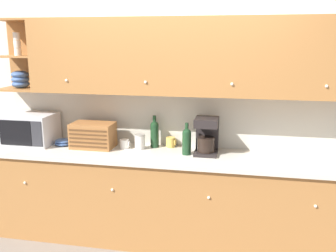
{
  "coord_description": "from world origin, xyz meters",
  "views": [
    {
      "loc": [
        0.69,
        -3.71,
        1.99
      ],
      "look_at": [
        0.0,
        -0.22,
        1.17
      ],
      "focal_mm": 40.0,
      "sensor_mm": 36.0,
      "label": 1
    }
  ],
  "objects_px": {
    "bread_box": "(93,135)",
    "wine_bottle": "(187,140)",
    "second_wine_bottle": "(155,133)",
    "bowl_stack_on_counter": "(63,142)",
    "mug": "(125,144)",
    "microwave": "(31,129)",
    "mug_blue_second": "(171,142)",
    "coffee_maker": "(207,135)",
    "storage_canister": "(140,142)"
  },
  "relations": [
    {
      "from": "bowl_stack_on_counter",
      "to": "storage_canister",
      "type": "height_order",
      "value": "storage_canister"
    },
    {
      "from": "microwave",
      "to": "storage_canister",
      "type": "bearing_deg",
      "value": 1.24
    },
    {
      "from": "bowl_stack_on_counter",
      "to": "second_wine_bottle",
      "type": "relative_size",
      "value": 0.52
    },
    {
      "from": "bowl_stack_on_counter",
      "to": "mug_blue_second",
      "type": "bearing_deg",
      "value": 7.86
    },
    {
      "from": "bowl_stack_on_counter",
      "to": "wine_bottle",
      "type": "xyz_separation_m",
      "value": [
        1.31,
        -0.06,
        0.11
      ]
    },
    {
      "from": "wine_bottle",
      "to": "microwave",
      "type": "bearing_deg",
      "value": 177.91
    },
    {
      "from": "wine_bottle",
      "to": "mug_blue_second",
      "type": "bearing_deg",
      "value": 132.44
    },
    {
      "from": "storage_canister",
      "to": "mug_blue_second",
      "type": "bearing_deg",
      "value": 24.01
    },
    {
      "from": "second_wine_bottle",
      "to": "wine_bottle",
      "type": "relative_size",
      "value": 1.07
    },
    {
      "from": "bread_box",
      "to": "mug_blue_second",
      "type": "height_order",
      "value": "bread_box"
    },
    {
      "from": "mug_blue_second",
      "to": "storage_canister",
      "type": "bearing_deg",
      "value": -155.99
    },
    {
      "from": "mug",
      "to": "wine_bottle",
      "type": "bearing_deg",
      "value": -6.89
    },
    {
      "from": "second_wine_bottle",
      "to": "mug_blue_second",
      "type": "xyz_separation_m",
      "value": [
        0.16,
        0.04,
        -0.1
      ]
    },
    {
      "from": "bowl_stack_on_counter",
      "to": "mug",
      "type": "distance_m",
      "value": 0.67
    },
    {
      "from": "bread_box",
      "to": "storage_canister",
      "type": "distance_m",
      "value": 0.49
    },
    {
      "from": "bread_box",
      "to": "second_wine_bottle",
      "type": "height_order",
      "value": "second_wine_bottle"
    },
    {
      "from": "bread_box",
      "to": "second_wine_bottle",
      "type": "distance_m",
      "value": 0.63
    },
    {
      "from": "microwave",
      "to": "mug_blue_second",
      "type": "bearing_deg",
      "value": 6.0
    },
    {
      "from": "bowl_stack_on_counter",
      "to": "mug",
      "type": "height_order",
      "value": "mug"
    },
    {
      "from": "mug",
      "to": "storage_canister",
      "type": "xyz_separation_m",
      "value": [
        0.16,
        0.01,
        0.03
      ]
    },
    {
      "from": "storage_canister",
      "to": "mug_blue_second",
      "type": "xyz_separation_m",
      "value": [
        0.29,
        0.13,
        -0.03
      ]
    },
    {
      "from": "bread_box",
      "to": "wine_bottle",
      "type": "xyz_separation_m",
      "value": [
        0.97,
        -0.05,
        0.01
      ]
    },
    {
      "from": "microwave",
      "to": "mug",
      "type": "height_order",
      "value": "microwave"
    },
    {
      "from": "microwave",
      "to": "bread_box",
      "type": "height_order",
      "value": "microwave"
    },
    {
      "from": "mug",
      "to": "storage_canister",
      "type": "height_order",
      "value": "storage_canister"
    },
    {
      "from": "microwave",
      "to": "coffee_maker",
      "type": "bearing_deg",
      "value": 0.35
    },
    {
      "from": "mug_blue_second",
      "to": "microwave",
      "type": "bearing_deg",
      "value": -174.0
    },
    {
      "from": "second_wine_bottle",
      "to": "wine_bottle",
      "type": "bearing_deg",
      "value": -26.74
    },
    {
      "from": "microwave",
      "to": "bowl_stack_on_counter",
      "type": "height_order",
      "value": "microwave"
    },
    {
      "from": "storage_canister",
      "to": "mug",
      "type": "bearing_deg",
      "value": -176.94
    },
    {
      "from": "mug",
      "to": "wine_bottle",
      "type": "xyz_separation_m",
      "value": [
        0.65,
        -0.08,
        0.09
      ]
    },
    {
      "from": "mug_blue_second",
      "to": "coffee_maker",
      "type": "distance_m",
      "value": 0.43
    },
    {
      "from": "mug_blue_second",
      "to": "coffee_maker",
      "type": "xyz_separation_m",
      "value": [
        0.38,
        -0.14,
        0.13
      ]
    },
    {
      "from": "bread_box",
      "to": "mug",
      "type": "relative_size",
      "value": 4.18
    },
    {
      "from": "bowl_stack_on_counter",
      "to": "mug_blue_second",
      "type": "distance_m",
      "value": 1.13
    },
    {
      "from": "microwave",
      "to": "bowl_stack_on_counter",
      "type": "relative_size",
      "value": 2.88
    },
    {
      "from": "mug_blue_second",
      "to": "wine_bottle",
      "type": "height_order",
      "value": "wine_bottle"
    },
    {
      "from": "storage_canister",
      "to": "coffee_maker",
      "type": "bearing_deg",
      "value": -1.22
    },
    {
      "from": "microwave",
      "to": "second_wine_bottle",
      "type": "distance_m",
      "value": 1.32
    },
    {
      "from": "coffee_maker",
      "to": "second_wine_bottle",
      "type": "bearing_deg",
      "value": 168.74
    },
    {
      "from": "wine_bottle",
      "to": "bread_box",
      "type": "bearing_deg",
      "value": 177.07
    },
    {
      "from": "bowl_stack_on_counter",
      "to": "wine_bottle",
      "type": "relative_size",
      "value": 0.56
    },
    {
      "from": "wine_bottle",
      "to": "coffee_maker",
      "type": "height_order",
      "value": "coffee_maker"
    },
    {
      "from": "mug",
      "to": "microwave",
      "type": "bearing_deg",
      "value": -179.04
    },
    {
      "from": "storage_canister",
      "to": "second_wine_bottle",
      "type": "xyz_separation_m",
      "value": [
        0.13,
        0.09,
        0.07
      ]
    },
    {
      "from": "mug_blue_second",
      "to": "coffee_maker",
      "type": "bearing_deg",
      "value": -20.67
    },
    {
      "from": "microwave",
      "to": "mug_blue_second",
      "type": "xyz_separation_m",
      "value": [
        1.48,
        0.16,
        -0.11
      ]
    },
    {
      "from": "microwave",
      "to": "bowl_stack_on_counter",
      "type": "distance_m",
      "value": 0.38
    },
    {
      "from": "microwave",
      "to": "wine_bottle",
      "type": "bearing_deg",
      "value": -2.09
    },
    {
      "from": "microwave",
      "to": "storage_canister",
      "type": "distance_m",
      "value": 1.19
    }
  ]
}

